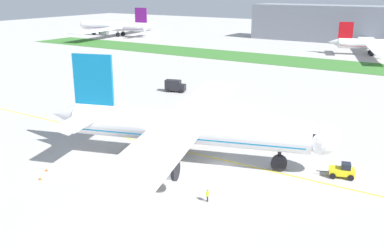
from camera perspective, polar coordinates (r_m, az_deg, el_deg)
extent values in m
plane|color=#ADAAA5|center=(70.45, 3.99, -5.31)|extent=(600.00, 600.00, 0.00)
cube|color=yellow|center=(72.29, 4.84, -4.72)|extent=(280.00, 0.36, 0.01)
cube|color=#38722D|center=(166.41, 21.56, 6.89)|extent=(320.00, 24.00, 0.10)
cylinder|color=white|center=(70.21, -0.54, -0.24)|extent=(38.24, 16.33, 5.22)
cube|color=#0C6B9E|center=(70.49, -0.54, -0.95)|extent=(36.65, 15.48, 0.63)
sphere|color=white|center=(67.83, 16.49, -1.63)|extent=(4.96, 4.96, 4.96)
cone|color=white|center=(78.51, -15.86, 1.31)|extent=(6.79, 5.93, 4.43)
cube|color=#0C6B9E|center=(74.39, -12.66, 5.75)|extent=(6.76, 2.54, 8.35)
cube|color=white|center=(80.61, -11.16, 2.35)|extent=(6.50, 9.22, 0.37)
cube|color=white|center=(71.80, -14.80, 0.22)|extent=(6.50, 9.22, 0.37)
cube|color=white|center=(89.36, 1.75, 3.22)|extent=(18.28, 35.52, 0.42)
cube|color=white|center=(53.56, -8.40, -7.02)|extent=(18.28, 35.52, 0.42)
cylinder|color=#B7BABF|center=(82.24, 1.25, 0.81)|extent=(5.58, 4.21, 2.87)
cylinder|color=black|center=(81.70, 2.93, 0.68)|extent=(1.30, 3.01, 3.01)
cylinder|color=#B7BABF|center=(60.39, -4.39, -5.59)|extent=(5.58, 4.21, 2.87)
cylinder|color=black|center=(59.65, -2.13, -5.85)|extent=(1.30, 3.01, 3.01)
cylinder|color=black|center=(69.12, 11.22, -4.07)|extent=(0.55, 0.55, 2.02)
cylinder|color=black|center=(69.49, 11.17, -4.85)|extent=(2.70, 1.80, 2.48)
cylinder|color=black|center=(74.69, -2.23, -2.08)|extent=(0.55, 0.55, 2.02)
cylinder|color=black|center=(75.04, -2.22, -2.80)|extent=(2.70, 1.80, 2.48)
cylinder|color=black|center=(69.82, -3.58, -3.53)|extent=(0.55, 0.55, 2.02)
cylinder|color=black|center=(70.18, -3.56, -4.30)|extent=(2.70, 1.80, 2.48)
cube|color=black|center=(67.60, 15.88, -1.06)|extent=(2.90, 4.28, 0.94)
sphere|color=black|center=(77.40, -10.48, 1.52)|extent=(0.37, 0.37, 0.37)
sphere|color=black|center=(76.40, -8.83, 1.40)|extent=(0.37, 0.37, 0.37)
sphere|color=black|center=(75.46, -7.14, 1.27)|extent=(0.37, 0.37, 0.37)
sphere|color=black|center=(74.59, -5.41, 1.13)|extent=(0.37, 0.37, 0.37)
sphere|color=black|center=(73.80, -3.64, 1.00)|extent=(0.37, 0.37, 0.37)
sphere|color=black|center=(73.07, -1.83, 0.85)|extent=(0.37, 0.37, 0.37)
sphere|color=black|center=(72.42, 0.01, 0.71)|extent=(0.37, 0.37, 0.37)
sphere|color=black|center=(71.84, 1.88, 0.56)|extent=(0.37, 0.37, 0.37)
sphere|color=black|center=(71.35, 3.78, 0.41)|extent=(0.37, 0.37, 0.37)
sphere|color=black|center=(70.93, 5.70, 0.25)|extent=(0.37, 0.37, 0.37)
sphere|color=black|center=(70.59, 7.65, 0.10)|extent=(0.37, 0.37, 0.37)
sphere|color=black|center=(70.34, 9.61, -0.06)|extent=(0.37, 0.37, 0.37)
sphere|color=black|center=(70.17, 11.58, -0.22)|extent=(0.37, 0.37, 0.37)
cube|color=yellow|center=(69.74, 18.77, -5.69)|extent=(4.06, 3.01, 0.92)
cube|color=black|center=(69.45, 19.29, -5.04)|extent=(1.70, 1.86, 0.90)
cylinder|color=black|center=(69.69, 16.52, -5.76)|extent=(1.76, 0.65, 0.12)
cylinder|color=black|center=(68.89, 17.72, -6.29)|extent=(0.96, 0.60, 0.90)
cylinder|color=black|center=(70.76, 17.67, -5.65)|extent=(0.96, 0.60, 0.90)
cylinder|color=black|center=(69.09, 19.83, -6.44)|extent=(0.96, 0.60, 0.90)
cylinder|color=black|center=(70.96, 19.72, -5.79)|extent=(0.96, 0.60, 0.90)
cylinder|color=black|center=(59.08, 1.98, -9.53)|extent=(0.13, 0.13, 0.86)
cylinder|color=#BFE519|center=(58.63, 1.93, -8.98)|extent=(0.10, 0.10, 0.55)
cylinder|color=black|center=(59.25, 2.04, -9.45)|extent=(0.13, 0.13, 0.86)
cylinder|color=#BFE519|center=(59.06, 2.10, -8.77)|extent=(0.10, 0.10, 0.55)
cube|color=#BFE519|center=(58.83, 2.02, -8.85)|extent=(0.33, 0.49, 0.61)
sphere|color=#8C6647|center=(58.64, 2.02, -8.47)|extent=(0.23, 0.23, 0.23)
cube|color=#F2590C|center=(72.07, -18.27, -5.65)|extent=(0.36, 0.36, 0.03)
cone|color=#F2590C|center=(71.96, -18.29, -5.44)|extent=(0.28, 0.28, 0.55)
cylinder|color=white|center=(71.95, -18.29, -5.42)|extent=(0.17, 0.17, 0.06)
cube|color=#F2590C|center=(69.29, -19.02, -6.68)|extent=(0.36, 0.36, 0.03)
cone|color=#F2590C|center=(69.17, -19.04, -6.46)|extent=(0.28, 0.28, 0.55)
cylinder|color=white|center=(69.16, -19.04, -6.44)|extent=(0.17, 0.17, 0.06)
cube|color=black|center=(119.17, -2.47, 5.18)|extent=(4.53, 3.17, 2.76)
cube|color=black|center=(118.46, -1.26, 4.86)|extent=(2.09, 2.40, 1.74)
cube|color=#263347|center=(118.16, -0.92, 5.00)|extent=(0.56, 1.74, 0.77)
cylinder|color=black|center=(119.64, -1.10, 4.56)|extent=(0.95, 0.53, 0.90)
cylinder|color=black|center=(117.67, -1.42, 4.34)|extent=(0.95, 0.53, 0.90)
cylinder|color=black|center=(120.78, -2.76, 4.67)|extent=(0.95, 0.53, 0.90)
cylinder|color=black|center=(118.83, -3.10, 4.45)|extent=(0.95, 0.53, 0.90)
cylinder|color=white|center=(259.39, -9.87, 12.48)|extent=(40.67, 10.50, 4.96)
cube|color=#661472|center=(259.46, -9.86, 12.29)|extent=(39.01, 9.88, 0.59)
sphere|color=white|center=(272.04, -13.73, 12.47)|extent=(4.71, 4.71, 4.71)
cone|color=white|center=(247.50, -5.47, 12.51)|extent=(5.98, 4.93, 4.21)
cube|color=#661472|center=(249.81, -6.63, 13.92)|extent=(7.27, 1.50, 7.93)
cube|color=white|center=(245.58, -7.02, 12.51)|extent=(5.50, 8.47, 0.35)
cube|color=white|center=(254.06, -5.84, 12.71)|extent=(5.50, 8.47, 0.35)
cube|color=white|center=(241.50, -12.25, 11.84)|extent=(13.83, 37.21, 0.40)
cube|color=white|center=(275.65, -7.05, 12.76)|extent=(13.83, 37.21, 0.40)
cylinder|color=#B7BABF|center=(248.93, -11.32, 11.71)|extent=(5.04, 3.35, 2.73)
cylinder|color=black|center=(250.30, -11.77, 11.71)|extent=(0.80, 2.89, 2.86)
cylinder|color=#B7BABF|center=(269.50, -8.19, 12.29)|extent=(5.04, 3.35, 2.73)
cylinder|color=black|center=(270.77, -8.62, 12.29)|extent=(0.80, 2.89, 2.86)
cylinder|color=black|center=(268.58, -12.60, 11.75)|extent=(0.52, 0.52, 1.92)
cylinder|color=black|center=(268.67, -12.59, 11.55)|extent=(2.48, 1.37, 2.35)
cylinder|color=black|center=(255.75, -9.55, 11.65)|extent=(0.52, 0.52, 1.92)
cylinder|color=black|center=(255.85, -9.54, 11.44)|extent=(2.48, 1.37, 2.35)
cylinder|color=black|center=(260.06, -8.90, 11.78)|extent=(0.52, 0.52, 1.92)
cylinder|color=black|center=(260.16, -8.89, 11.57)|extent=(2.48, 1.37, 2.35)
cylinder|color=white|center=(198.05, 22.98, 9.60)|extent=(31.22, 13.91, 4.11)
cube|color=#B20C14|center=(198.13, 22.95, 9.39)|extent=(29.92, 13.20, 0.49)
cone|color=white|center=(196.10, 17.84, 10.16)|extent=(5.40, 4.75, 3.49)
cube|color=#B20C14|center=(195.92, 19.27, 11.51)|extent=(5.52, 2.19, 6.58)
cube|color=white|center=(200.41, 18.86, 10.30)|extent=(5.38, 7.34, 0.29)
cube|color=white|center=(192.27, 19.04, 10.01)|extent=(5.38, 7.34, 0.29)
cube|color=white|center=(213.86, 21.92, 10.07)|extent=(15.59, 29.13, 0.33)
cube|color=white|center=(181.93, 23.18, 8.82)|extent=(15.59, 29.13, 0.33)
cylinder|color=#B7BABF|center=(207.85, 22.36, 9.49)|extent=(4.42, 3.38, 2.26)
cylinder|color=black|center=(208.13, 22.90, 9.44)|extent=(1.08, 2.36, 2.37)
cylinder|color=#B7BABF|center=(188.49, 23.14, 8.70)|extent=(4.42, 3.38, 2.26)
cylinder|color=black|center=(200.15, 22.07, 8.95)|extent=(0.43, 0.43, 1.59)
cylinder|color=black|center=(200.25, 22.05, 8.72)|extent=(2.13, 1.45, 1.95)
cylinder|color=black|center=(195.91, 22.23, 8.77)|extent=(0.43, 0.43, 1.59)
cylinder|color=black|center=(196.01, 22.20, 8.54)|extent=(2.13, 1.45, 1.95)
cube|color=gray|center=(241.01, 18.75, 12.28)|extent=(90.37, 20.00, 18.00)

